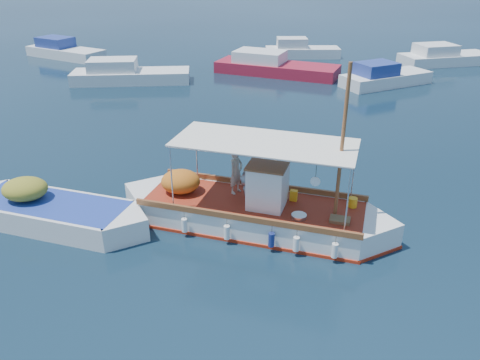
{
  "coord_description": "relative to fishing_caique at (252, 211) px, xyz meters",
  "views": [
    {
      "loc": [
        -0.87,
        -13.82,
        8.17
      ],
      "look_at": [
        -0.93,
        0.0,
        1.37
      ],
      "focal_mm": 35.0,
      "sensor_mm": 36.0,
      "label": 1
    }
  ],
  "objects": [
    {
      "name": "bg_boat_e",
      "position": [
        15.72,
        24.43,
        -0.01
      ],
      "size": [
        7.7,
        4.24,
        1.8
      ],
      "rotation": [
        0.0,
        0.0,
        0.24
      ],
      "color": "silver",
      "rests_on": "ground"
    },
    {
      "name": "ground",
      "position": [
        0.55,
        0.57,
        -0.5
      ],
      "size": [
        160.0,
        160.0,
        0.0
      ],
      "primitive_type": "plane",
      "color": "black",
      "rests_on": "ground"
    },
    {
      "name": "dinghy",
      "position": [
        -6.65,
        0.07,
        -0.13
      ],
      "size": [
        6.82,
        3.44,
        1.74
      ],
      "rotation": [
        0.0,
        0.0,
        -0.3
      ],
      "color": "white",
      "rests_on": "ground"
    },
    {
      "name": "bg_boat_far_w",
      "position": [
        -15.45,
        27.0,
        -0.01
      ],
      "size": [
        7.38,
        5.54,
        1.8
      ],
      "rotation": [
        0.0,
        0.0,
        -0.51
      ],
      "color": "silver",
      "rests_on": "ground"
    },
    {
      "name": "bg_boat_ne",
      "position": [
        9.18,
        17.87,
        -0.01
      ],
      "size": [
        6.57,
        4.76,
        1.8
      ],
      "rotation": [
        0.0,
        0.0,
        0.46
      ],
      "color": "silver",
      "rests_on": "ground"
    },
    {
      "name": "fishing_caique",
      "position": [
        0.0,
        0.0,
        0.0
      ],
      "size": [
        8.96,
        4.41,
        5.71
      ],
      "rotation": [
        0.0,
        0.0,
        -0.29
      ],
      "color": "white",
      "rests_on": "ground"
    },
    {
      "name": "bg_boat_far_n",
      "position": [
        4.61,
        27.16,
        -0.01
      ],
      "size": [
        6.2,
        2.11,
        1.8
      ],
      "rotation": [
        0.0,
        0.0,
        0.02
      ],
      "color": "silver",
      "rests_on": "ground"
    },
    {
      "name": "bg_boat_nw",
      "position": [
        -8.18,
        18.62,
        -0.01
      ],
      "size": [
        8.07,
        3.05,
        1.8
      ],
      "rotation": [
        0.0,
        0.0,
        0.08
      ],
      "color": "silver",
      "rests_on": "ground"
    },
    {
      "name": "bg_boat_n",
      "position": [
        1.96,
        21.1,
        -0.01
      ],
      "size": [
        9.28,
        5.94,
        1.8
      ],
      "rotation": [
        0.0,
        0.0,
        -0.39
      ],
      "color": "maroon",
      "rests_on": "ground"
    }
  ]
}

